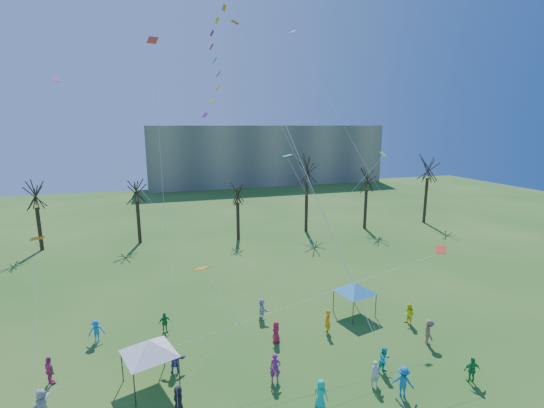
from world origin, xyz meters
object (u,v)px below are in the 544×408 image
object	(u,v)px
canopy_tent_white	(149,347)
canopy_tent_blue	(355,287)
distant_building	(266,155)
big_box_kite	(224,45)

from	to	relation	value
canopy_tent_white	canopy_tent_blue	distance (m)	16.30
distant_building	canopy_tent_white	size ratio (longest dim) A/B	16.11
distant_building	canopy_tent_blue	bearing A→B (deg)	-100.83
distant_building	big_box_kite	distance (m)	80.25
big_box_kite	canopy_tent_blue	distance (m)	20.69
distant_building	canopy_tent_blue	size ratio (longest dim) A/B	16.80
big_box_kite	canopy_tent_blue	world-z (taller)	big_box_kite
big_box_kite	canopy_tent_white	size ratio (longest dim) A/B	6.60
distant_building	canopy_tent_blue	distance (m)	72.19
canopy_tent_blue	distant_building	bearing A→B (deg)	79.17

